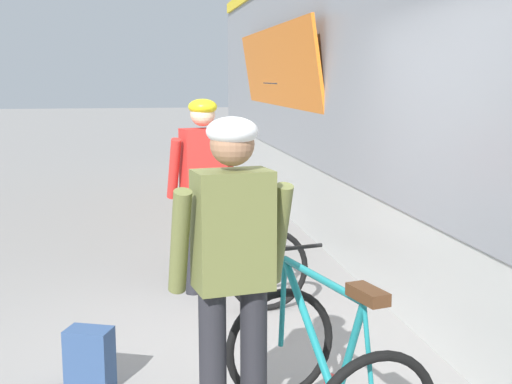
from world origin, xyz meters
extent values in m
plane|color=gray|center=(0.00, 0.00, 0.00)|extent=(80.00, 80.00, 0.00)
cube|color=gray|center=(3.04, 1.99, 2.25)|extent=(3.00, 17.82, 2.70)
cube|color=#B7B7B2|center=(3.04, 1.99, 0.45)|extent=(2.97, 17.82, 0.90)
cube|color=orange|center=(1.52, 5.32, 1.80)|extent=(0.30, 4.88, 1.69)
cube|color=black|center=(1.51, 5.77, 2.25)|extent=(0.04, 1.10, 0.80)
cylinder|color=#232328|center=(-0.05, 1.51, 0.45)|extent=(0.14, 0.14, 0.90)
cylinder|color=#232328|center=(0.17, 1.56, 0.45)|extent=(0.14, 0.14, 0.90)
cube|color=red|center=(0.06, 1.54, 1.20)|extent=(0.43, 0.32, 0.60)
cylinder|color=red|center=(-0.20, 1.51, 1.15)|extent=(0.15, 0.27, 0.56)
cylinder|color=red|center=(0.30, 1.64, 1.15)|extent=(0.15, 0.27, 0.56)
sphere|color=beige|center=(0.06, 1.54, 1.63)|extent=(0.22, 0.22, 0.22)
ellipsoid|color=yellow|center=(0.06, 1.54, 1.69)|extent=(0.31, 0.33, 0.14)
cylinder|color=#232328|center=(-0.17, -1.23, 0.45)|extent=(0.14, 0.14, 0.90)
cylinder|color=#232328|center=(0.05, -1.20, 0.45)|extent=(0.14, 0.14, 0.90)
cube|color=olive|center=(-0.06, -1.21, 1.20)|extent=(0.41, 0.30, 0.60)
cylinder|color=olive|center=(-0.32, -1.22, 1.15)|extent=(0.13, 0.27, 0.56)
cylinder|color=olive|center=(0.19, -1.13, 1.15)|extent=(0.13, 0.27, 0.56)
sphere|color=#9E7051|center=(-0.06, -1.21, 1.63)|extent=(0.22, 0.22, 0.22)
ellipsoid|color=white|center=(-0.06, -1.21, 1.69)|extent=(0.29, 0.31, 0.14)
torus|color=black|center=(0.42, 1.95, 0.36)|extent=(0.71, 0.13, 0.71)
torus|color=black|center=(0.53, 0.93, 0.36)|extent=(0.71, 0.13, 0.71)
cylinder|color=silver|center=(0.46, 1.59, 0.60)|extent=(0.11, 0.64, 0.63)
cylinder|color=silver|center=(0.47, 1.48, 0.91)|extent=(0.13, 0.85, 0.04)
cylinder|color=silver|center=(0.51, 1.17, 0.60)|extent=(0.07, 0.28, 0.62)
cylinder|color=silver|center=(0.51, 1.11, 0.33)|extent=(0.07, 0.36, 0.08)
cylinder|color=silver|center=(0.53, 0.99, 0.63)|extent=(0.04, 0.15, 0.56)
cylinder|color=silver|center=(0.43, 1.92, 0.63)|extent=(0.04, 0.08, 0.55)
cylinder|color=black|center=(0.43, 1.90, 0.97)|extent=(0.48, 0.08, 0.02)
cube|color=#4C2D19|center=(0.52, 1.02, 0.96)|extent=(0.13, 0.25, 0.06)
torus|color=black|center=(0.30, -0.68, 0.36)|extent=(0.70, 0.21, 0.71)
cylinder|color=#197A7F|center=(0.38, -1.03, 0.60)|extent=(0.19, 0.64, 0.63)
cylinder|color=#197A7F|center=(0.41, -1.14, 0.91)|extent=(0.24, 0.84, 0.04)
cylinder|color=#197A7F|center=(0.48, -1.44, 0.60)|extent=(0.10, 0.28, 0.62)
cylinder|color=#197A7F|center=(0.52, -1.62, 0.63)|extent=(0.06, 0.15, 0.56)
cylinder|color=#197A7F|center=(0.31, -0.71, 0.63)|extent=(0.05, 0.09, 0.55)
cylinder|color=black|center=(0.31, -0.73, 0.97)|extent=(0.47, 0.14, 0.02)
cube|color=#4C2D19|center=(0.52, -1.59, 0.96)|extent=(0.15, 0.26, 0.06)
cube|color=navy|center=(-0.85, -0.32, 0.20)|extent=(0.33, 0.27, 0.40)
camera|label=1|loc=(-0.52, -4.49, 1.95)|focal=47.93mm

